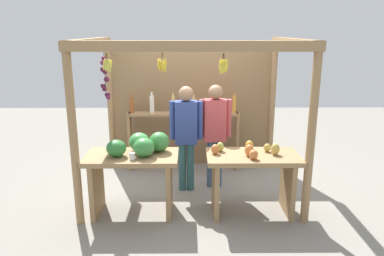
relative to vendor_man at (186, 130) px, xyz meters
name	(u,v)px	position (x,y,z in m)	size (l,w,h in m)	color
ground_plane	(192,187)	(0.08, 0.07, -0.94)	(12.00, 12.00, 0.00)	gray
market_stall	(191,97)	(0.07, 0.52, 0.39)	(2.93, 2.22, 2.23)	#99754C
fruit_counter_left	(136,161)	(-0.64, -0.70, -0.23)	(1.18, 0.65, 1.06)	#99754C
fruit_counter_right	(252,170)	(0.85, -0.72, -0.35)	(1.18, 0.64, 0.95)	#99754C
bottle_shelf_unit	(183,125)	(-0.06, 0.86, -0.15)	(1.88, 0.22, 1.35)	#99754C
vendor_man	(186,130)	(0.00, 0.00, 0.00)	(0.48, 0.21, 1.57)	#2D5A61
vendor_woman	(215,127)	(0.43, 0.12, 0.00)	(0.48, 0.21, 1.58)	#3C5476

